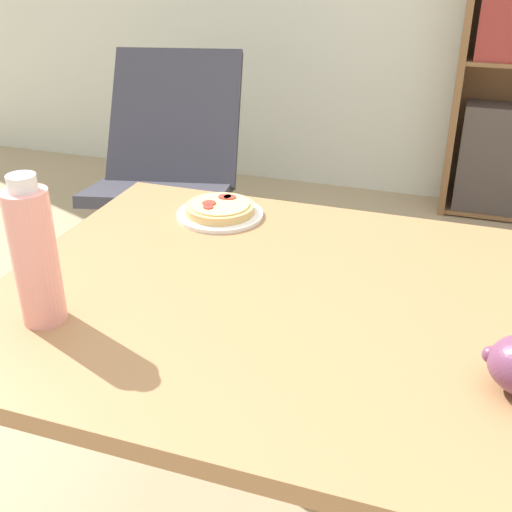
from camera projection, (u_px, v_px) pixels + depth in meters
name	position (u px, v px, depth m)	size (l,w,h in m)	color
dining_table	(322.00, 340.00, 1.26)	(1.28, 0.91, 0.74)	#A37549
pizza_on_plate	(220.00, 211.00, 1.56)	(0.21, 0.21, 0.04)	white
drink_bottle	(35.00, 255.00, 1.10)	(0.08, 0.08, 0.27)	pink
lounge_chair_near	(170.00, 197.00, 2.88)	(0.72, 0.87, 0.88)	black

